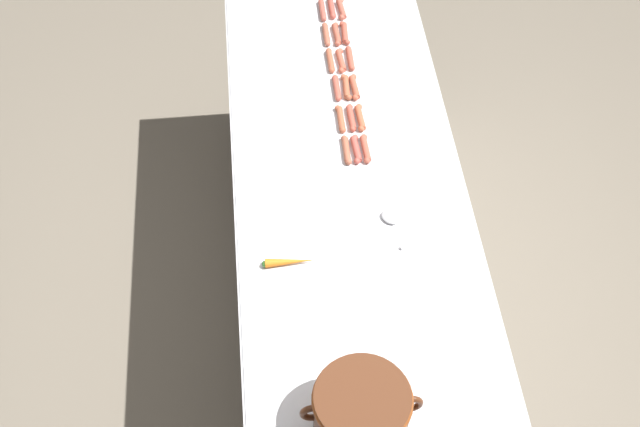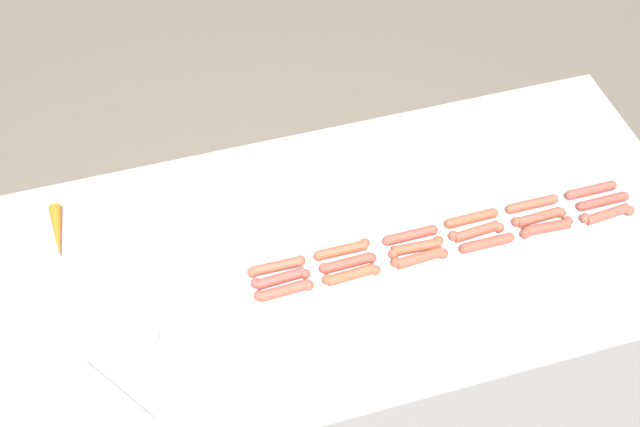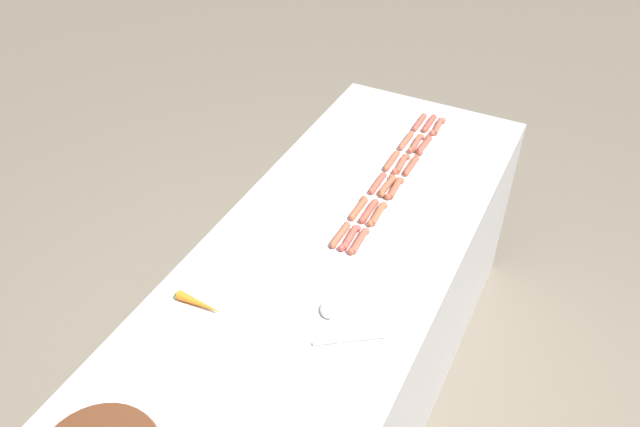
# 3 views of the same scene
# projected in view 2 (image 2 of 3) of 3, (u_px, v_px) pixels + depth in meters

# --- Properties ---
(griddle_counter) EXTENTS (0.85, 2.36, 0.89)m
(griddle_counter) POSITION_uv_depth(u_px,v_px,m) (243.00, 371.00, 2.37)
(griddle_counter) COLOR #BCBCC1
(griddle_counter) RESTS_ON ground_plane
(hot_dog_0) EXTENTS (0.03, 0.14, 0.03)m
(hot_dog_0) POSITION_uv_depth(u_px,v_px,m) (607.00, 214.00, 2.14)
(hot_dog_0) COLOR #B45846
(hot_dog_0) RESTS_ON griddle_counter
(hot_dog_1) EXTENTS (0.03, 0.14, 0.03)m
(hot_dog_1) POSITION_uv_depth(u_px,v_px,m) (547.00, 227.00, 2.11)
(hot_dog_1) COLOR #B2503F
(hot_dog_1) RESTS_ON griddle_counter
(hot_dog_2) EXTENTS (0.03, 0.14, 0.03)m
(hot_dog_2) POSITION_uv_depth(u_px,v_px,m) (487.00, 243.00, 2.08)
(hot_dog_2) COLOR #B8523F
(hot_dog_2) RESTS_ON griddle_counter
(hot_dog_3) EXTENTS (0.03, 0.14, 0.03)m
(hot_dog_3) POSITION_uv_depth(u_px,v_px,m) (420.00, 258.00, 2.05)
(hot_dog_3) COLOR #B4563F
(hot_dog_3) RESTS_ON griddle_counter
(hot_dog_4) EXTENTS (0.03, 0.14, 0.03)m
(hot_dog_4) POSITION_uv_depth(u_px,v_px,m) (351.00, 275.00, 2.02)
(hot_dog_4) COLOR #B85B3D
(hot_dog_4) RESTS_ON griddle_counter
(hot_dog_5) EXTENTS (0.03, 0.14, 0.03)m
(hot_dog_5) POSITION_uv_depth(u_px,v_px,m) (284.00, 290.00, 1.99)
(hot_dog_5) COLOR #B75542
(hot_dog_5) RESTS_ON griddle_counter
(hot_dog_6) EXTENTS (0.03, 0.14, 0.03)m
(hot_dog_6) POSITION_uv_depth(u_px,v_px,m) (603.00, 201.00, 2.17)
(hot_dog_6) COLOR #BA5043
(hot_dog_6) RESTS_ON griddle_counter
(hot_dog_7) EXTENTS (0.03, 0.14, 0.03)m
(hot_dog_7) POSITION_uv_depth(u_px,v_px,m) (539.00, 217.00, 2.13)
(hot_dog_7) COLOR #B35743
(hot_dog_7) RESTS_ON griddle_counter
(hot_dog_8) EXTENTS (0.03, 0.14, 0.03)m
(hot_dog_8) POSITION_uv_depth(u_px,v_px,m) (476.00, 232.00, 2.10)
(hot_dog_8) COLOR #BC5843
(hot_dog_8) RESTS_ON griddle_counter
(hot_dog_9) EXTENTS (0.03, 0.14, 0.03)m
(hot_dog_9) POSITION_uv_depth(u_px,v_px,m) (416.00, 247.00, 2.07)
(hot_dog_9) COLOR #B05B3E
(hot_dog_9) RESTS_ON griddle_counter
(hot_dog_10) EXTENTS (0.03, 0.14, 0.03)m
(hot_dog_10) POSITION_uv_depth(u_px,v_px,m) (348.00, 263.00, 2.04)
(hot_dog_10) COLOR #B75140
(hot_dog_10) RESTS_ON griddle_counter
(hot_dog_11) EXTENTS (0.03, 0.14, 0.03)m
(hot_dog_11) POSITION_uv_depth(u_px,v_px,m) (281.00, 278.00, 2.01)
(hot_dog_11) COLOR #BB5145
(hot_dog_11) RESTS_ON griddle_counter
(hot_dog_12) EXTENTS (0.03, 0.14, 0.03)m
(hot_dog_12) POSITION_uv_depth(u_px,v_px,m) (592.00, 191.00, 2.19)
(hot_dog_12) COLOR #B65546
(hot_dog_12) RESTS_ON griddle_counter
(hot_dog_13) EXTENTS (0.03, 0.14, 0.03)m
(hot_dog_13) POSITION_uv_depth(u_px,v_px,m) (533.00, 205.00, 2.16)
(hot_dog_13) COLOR #B25C45
(hot_dog_13) RESTS_ON griddle_counter
(hot_dog_14) EXTENTS (0.03, 0.14, 0.03)m
(hot_dog_14) POSITION_uv_depth(u_px,v_px,m) (472.00, 219.00, 2.13)
(hot_dog_14) COLOR #BA5B3F
(hot_dog_14) RESTS_ON griddle_counter
(hot_dog_15) EXTENTS (0.03, 0.14, 0.03)m
(hot_dog_15) POSITION_uv_depth(u_px,v_px,m) (410.00, 235.00, 2.09)
(hot_dog_15) COLOR #B95342
(hot_dog_15) RESTS_ON griddle_counter
(hot_dog_16) EXTENTS (0.03, 0.14, 0.03)m
(hot_dog_16) POSITION_uv_depth(u_px,v_px,m) (342.00, 250.00, 2.06)
(hot_dog_16) COLOR #BB5C3E
(hot_dog_16) RESTS_ON griddle_counter
(hot_dog_17) EXTENTS (0.03, 0.14, 0.03)m
(hot_dog_17) POSITION_uv_depth(u_px,v_px,m) (276.00, 266.00, 2.03)
(hot_dog_17) COLOR #B05C43
(hot_dog_17) RESTS_ON griddle_counter
(serving_spoon) EXTENTS (0.24, 0.19, 0.02)m
(serving_spoon) POSITION_uv_depth(u_px,v_px,m) (137.00, 357.00, 1.88)
(serving_spoon) COLOR #B7B7BC
(serving_spoon) RESTS_ON griddle_counter
(carrot) EXTENTS (0.18, 0.03, 0.03)m
(carrot) POSITION_uv_depth(u_px,v_px,m) (57.00, 231.00, 2.10)
(carrot) COLOR orange
(carrot) RESTS_ON griddle_counter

